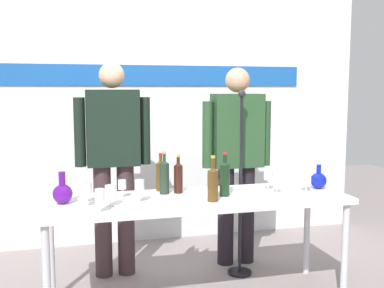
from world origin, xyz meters
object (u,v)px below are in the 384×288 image
Objects in this scene: presenter_left at (113,155)px; wine_glass_left_1 at (122,185)px; decanter_blue_right at (318,180)px; wine_glass_right_2 at (306,178)px; wine_bottle_3 at (225,177)px; wine_bottle_4 at (178,177)px; wine_bottle_1 at (161,175)px; wine_glass_left_5 at (100,197)px; wine_bottle_0 at (164,176)px; wine_glass_left_2 at (140,186)px; microphone_stand at (240,214)px; presenter_right at (237,153)px; wine_glass_right_0 at (268,175)px; decanter_blue_left at (62,193)px; wine_glass_left_0 at (111,192)px; wine_glass_left_3 at (87,190)px; display_table at (197,206)px; wine_glass_left_4 at (87,188)px; wine_glass_right_1 at (277,180)px; wine_bottle_2 at (213,183)px.

presenter_left is 13.72× the size of wine_glass_left_1.
decanter_blue_right is 1.28× the size of wine_glass_right_2.
wine_bottle_3 reaches higher than wine_bottle_4.
wine_glass_left_5 is (-0.48, -0.51, -0.02)m from wine_bottle_1.
wine_glass_left_2 is (-0.21, -0.20, -0.02)m from wine_bottle_0.
decanter_blue_right is 0.70m from microphone_stand.
microphone_stand reaches higher than wine_glass_left_1.
presenter_right is 11.11× the size of wine_glass_left_2.
wine_glass_right_2 is at bearing -25.99° from wine_glass_right_0.
wine_bottle_1 reaches higher than decanter_blue_left.
presenter_left is at bearing 91.52° from wine_glass_left_1.
wine_bottle_0 is 2.22× the size of wine_glass_left_0.
presenter_right is 0.75m from wine_glass_right_2.
wine_bottle_1 is at bearing -152.85° from presenter_right.
wine_glass_left_2 is at bearing -179.67° from wine_glass_right_2.
wine_glass_right_2 is (1.24, 0.01, -0.01)m from wine_glass_left_2.
decanter_blue_left is at bearing 145.14° from wine_glass_left_3.
display_table is 0.28m from wine_bottle_3.
wine_bottle_4 is (0.82, 0.12, 0.05)m from decanter_blue_left.
wine_glass_right_0 reaches higher than wine_glass_left_4.
wine_glass_left_1 is (0.01, -0.53, -0.14)m from presenter_left.
microphone_stand is at bearing 14.53° from decanter_blue_left.
wine_bottle_0 reaches higher than wine_glass_right_0.
wine_glass_left_0 is 0.92× the size of wine_glass_left_3.
wine_glass_left_2 is at bearing -176.50° from decanter_blue_right.
presenter_right is 0.57m from wine_glass_right_0.
presenter_left is at bearing 153.12° from wine_glass_right_0.
wine_glass_right_0 is at bearing -5.45° from wine_bottle_0.
wine_bottle_4 is at bearing 173.49° from decanter_blue_right.
wine_glass_left_2 is 1.10× the size of wine_glass_right_1.
wine_glass_left_5 reaches higher than wine_glass_right_2.
wine_glass_left_2 is 0.34m from wine_glass_left_5.
wine_bottle_3 is 0.96m from wine_glass_left_4.
wine_glass_right_0 is (1.49, 0.04, 0.04)m from decanter_blue_left.
display_table is at bearing -129.14° from presenter_right.
decanter_blue_left reaches higher than decanter_blue_right.
wine_bottle_3 is at bearing 45.82° from wine_bottle_2.
decanter_blue_left is at bearing 128.99° from wine_glass_left_5.
display_table is at bearing -52.05° from wine_bottle_1.
wine_glass_left_4 is at bearing -163.05° from wine_glass_left_1.
wine_bottle_1 is (-0.01, 0.11, -0.01)m from wine_bottle_0.
wine_glass_left_5 is at bearing -140.28° from wine_bottle_0.
wine_bottle_2 reaches higher than wine_bottle_0.
wine_bottle_3 is (1.11, -0.05, 0.06)m from decanter_blue_left.
wine_glass_left_0 is 0.95× the size of wine_glass_left_5.
decanter_blue_left is 1.57m from presenter_right.
wine_glass_right_1 is at bearing -30.98° from presenter_left.
presenter_right is 6.01× the size of wine_bottle_1.
wine_glass_left_5 is (0.07, -0.28, 0.01)m from wine_glass_left_4.
wine_glass_left_4 is at bearing 134.42° from wine_glass_left_0.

